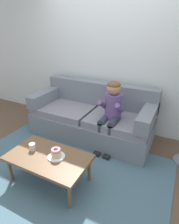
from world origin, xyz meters
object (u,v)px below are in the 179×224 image
couch (92,118)px  coffee_table (48,159)px  person_child (111,110)px  toy_controller (44,145)px  mug (32,147)px  donut (56,155)px

couch → coffee_table: (0.02, -1.26, 0.01)m
person_child → toy_controller: bearing=-152.2°
mug → toy_controller: mug is taller
donut → mug: bearing=-177.3°
mug → person_child: bearing=57.7°
coffee_table → donut: donut is taller
couch → coffee_table: couch is taller
mug → toy_controller: 0.74m
coffee_table → person_child: size_ratio=0.92×
donut → person_child: bearing=73.7°
coffee_table → toy_controller: coffee_table is taller
person_child → donut: bearing=-106.3°
donut → mug: size_ratio=1.33×
person_child → toy_controller: person_child is taller
person_child → couch: bearing=154.0°
coffee_table → toy_controller: 0.86m
person_child → mug: size_ratio=12.24×
person_child → toy_controller: size_ratio=4.87×
mug → toy_controller: (-0.31, 0.53, -0.41)m
coffee_table → person_child: 1.18m
person_child → coffee_table: bearing=-110.7°
donut → toy_controller: bearing=142.5°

